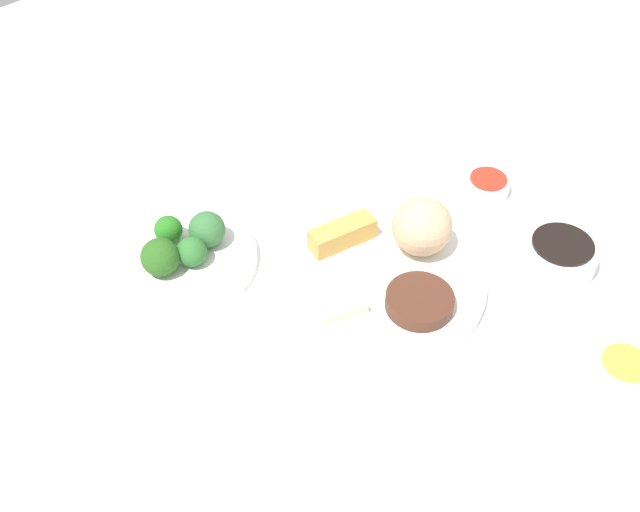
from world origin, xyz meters
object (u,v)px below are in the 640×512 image
at_px(soy_sauce_bowl, 559,256).
at_px(sauce_ramekin_sweet_and_sour, 487,186).
at_px(sauce_ramekin_hot_mustard, 623,370).
at_px(broccoli_plate, 184,260).
at_px(main_plate, 378,277).

distance_m(soy_sauce_bowl, sauce_ramekin_sweet_and_sour, 0.17).
xyz_separation_m(sauce_ramekin_hot_mustard, sauce_ramekin_sweet_and_sour, (-0.31, 0.17, 0.00)).
height_order(broccoli_plate, soy_sauce_bowl, soy_sauce_bowl).
distance_m(main_plate, sauce_ramekin_hot_mustard, 0.32).
distance_m(soy_sauce_bowl, sauce_ramekin_hot_mustard, 0.18).
height_order(main_plate, sauce_ramekin_hot_mustard, sauce_ramekin_hot_mustard).
height_order(broccoli_plate, sauce_ramekin_sweet_and_sour, sauce_ramekin_sweet_and_sour).
relative_size(main_plate, sauce_ramekin_sweet_and_sour, 4.31).
bearing_deg(sauce_ramekin_hot_mustard, sauce_ramekin_sweet_and_sour, 151.39).
bearing_deg(sauce_ramekin_hot_mustard, soy_sauce_bowl, 144.77).
bearing_deg(broccoli_plate, soy_sauce_bowl, 43.56).
bearing_deg(broccoli_plate, sauce_ramekin_hot_mustard, 25.25).
bearing_deg(soy_sauce_bowl, sauce_ramekin_sweet_and_sour, 158.51).
relative_size(broccoli_plate, sauce_ramekin_hot_mustard, 3.02).
xyz_separation_m(main_plate, soy_sauce_bowl, (0.16, 0.19, 0.01)).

